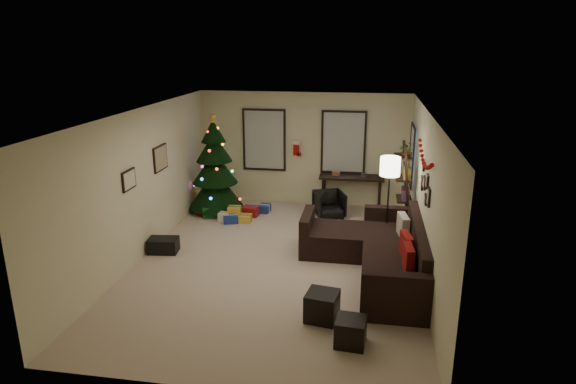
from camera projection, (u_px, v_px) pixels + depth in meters
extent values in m
plane|color=#C9B098|center=(277.00, 262.00, 9.00)|extent=(7.00, 7.00, 0.00)
plane|color=white|center=(276.00, 113.00, 8.21)|extent=(7.00, 7.00, 0.00)
plane|color=beige|center=(303.00, 149.00, 11.91)|extent=(5.00, 0.00, 5.00)
plane|color=beige|center=(217.00, 284.00, 5.30)|extent=(5.00, 0.00, 5.00)
plane|color=beige|center=(141.00, 184.00, 8.99)|extent=(0.00, 7.00, 7.00)
plane|color=beige|center=(425.00, 198.00, 8.21)|extent=(0.00, 7.00, 7.00)
cube|color=#728CB2|center=(264.00, 140.00, 11.97)|extent=(0.94, 0.02, 1.35)
cube|color=beige|center=(264.00, 140.00, 11.97)|extent=(0.94, 0.03, 1.35)
cube|color=#728CB2|center=(343.00, 142.00, 11.67)|extent=(0.94, 0.02, 1.35)
cube|color=beige|center=(343.00, 142.00, 11.67)|extent=(0.94, 0.03, 1.35)
cube|color=#728CB2|center=(412.00, 155.00, 10.58)|extent=(0.05, 0.27, 1.17)
cube|color=beige|center=(412.00, 155.00, 10.58)|extent=(0.05, 0.45, 1.17)
cylinder|color=black|center=(216.00, 205.00, 11.64)|extent=(0.09, 0.09, 0.28)
cone|color=black|center=(216.00, 188.00, 11.52)|extent=(1.26, 1.26, 0.88)
cone|color=black|center=(215.00, 167.00, 11.37)|extent=(1.04, 1.04, 0.74)
cone|color=black|center=(214.00, 147.00, 11.24)|extent=(0.82, 0.82, 0.65)
cone|color=black|center=(213.00, 131.00, 11.13)|extent=(0.56, 0.56, 0.51)
cylinder|color=maroon|center=(217.00, 210.00, 11.68)|extent=(1.02, 1.02, 0.04)
cube|color=maroon|center=(251.00, 211.00, 11.34)|extent=(0.35, 0.28, 0.22)
cube|color=gold|center=(235.00, 213.00, 11.10)|extent=(0.28, 0.25, 0.30)
cube|color=navy|center=(264.00, 208.00, 11.59)|extent=(0.25, 0.30, 0.18)
cube|color=#14591E|center=(209.00, 212.00, 11.24)|extent=(0.30, 0.22, 0.25)
cube|color=silver|center=(224.00, 217.00, 11.00)|extent=(0.22, 0.22, 0.20)
cube|color=maroon|center=(211.00, 205.00, 11.68)|extent=(0.26, 0.26, 0.28)
cube|color=gold|center=(242.00, 218.00, 10.99)|extent=(0.40, 0.30, 0.15)
cube|color=navy|center=(231.00, 219.00, 10.93)|extent=(0.32, 0.27, 0.17)
cube|color=black|center=(393.00, 263.00, 8.39)|extent=(1.02, 2.73, 0.48)
cube|color=black|center=(420.00, 239.00, 8.19)|extent=(0.20, 2.73, 0.46)
cube|color=black|center=(397.00, 298.00, 6.97)|extent=(1.02, 0.20, 0.75)
cube|color=black|center=(390.00, 225.00, 9.73)|extent=(1.02, 0.20, 0.75)
cube|color=black|center=(337.00, 240.00, 9.35)|extent=(0.97, 1.02, 0.48)
cube|color=black|center=(307.00, 232.00, 9.40)|extent=(0.18, 1.02, 0.75)
cube|color=maroon|center=(408.00, 260.00, 7.56)|extent=(0.16, 0.46, 0.45)
cube|color=maroon|center=(406.00, 248.00, 8.00)|extent=(0.20, 0.47, 0.46)
cube|color=beige|center=(403.00, 228.00, 8.90)|extent=(0.20, 0.48, 0.47)
cube|color=black|center=(322.00, 306.00, 7.09)|extent=(0.50, 0.50, 0.42)
cube|color=black|center=(351.00, 332.00, 6.51)|extent=(0.42, 0.42, 0.37)
cube|color=black|center=(352.00, 177.00, 11.62)|extent=(1.50, 0.53, 0.05)
cylinder|color=black|center=(323.00, 195.00, 11.64)|extent=(0.05, 0.05, 0.75)
cylinder|color=black|center=(324.00, 190.00, 12.05)|extent=(0.05, 0.05, 0.75)
cylinder|color=black|center=(380.00, 198.00, 11.44)|extent=(0.05, 0.05, 0.75)
cylinder|color=black|center=(379.00, 192.00, 11.84)|extent=(0.05, 0.05, 0.75)
imported|color=black|center=(329.00, 204.00, 11.22)|extent=(0.75, 0.72, 0.60)
cube|color=black|center=(407.00, 195.00, 9.61)|extent=(0.05, 0.05, 1.95)
cube|color=black|center=(406.00, 188.00, 10.10)|extent=(0.05, 0.05, 1.95)
cube|color=black|center=(403.00, 219.00, 10.04)|extent=(0.30, 0.54, 0.03)
cube|color=black|center=(404.00, 199.00, 9.91)|extent=(0.30, 0.54, 0.03)
cube|color=black|center=(406.00, 178.00, 9.78)|extent=(0.30, 0.54, 0.03)
cube|color=black|center=(407.00, 157.00, 9.66)|extent=(0.30, 0.54, 0.03)
imported|color=#4C4C4C|center=(408.00, 148.00, 9.78)|extent=(0.49, 0.44, 0.50)
cylinder|color=black|center=(385.00, 245.00, 9.70)|extent=(0.31, 0.31, 0.03)
cylinder|color=black|center=(388.00, 208.00, 9.48)|extent=(0.03, 0.03, 1.49)
cylinder|color=white|center=(390.00, 166.00, 9.24)|extent=(0.37, 0.37, 0.35)
cube|color=black|center=(160.00, 158.00, 9.72)|extent=(0.04, 0.60, 0.50)
cube|color=tan|center=(160.00, 158.00, 9.72)|extent=(0.01, 0.54, 0.45)
cube|color=black|center=(129.00, 180.00, 8.48)|extent=(0.04, 0.45, 0.35)
cube|color=beige|center=(129.00, 180.00, 8.48)|extent=(0.01, 0.41, 0.31)
cube|color=black|center=(429.00, 197.00, 7.59)|extent=(0.03, 0.22, 0.28)
cube|color=black|center=(427.00, 181.00, 7.88)|extent=(0.03, 0.18, 0.22)
cube|color=black|center=(426.00, 199.00, 7.97)|extent=(0.03, 0.20, 0.16)
cube|color=black|center=(424.00, 183.00, 8.24)|extent=(0.03, 0.26, 0.20)
cube|color=black|center=(422.00, 183.00, 8.60)|extent=(0.03, 0.18, 0.24)
cube|color=black|center=(423.00, 166.00, 8.52)|extent=(0.03, 0.16, 0.16)
cube|color=#990F0C|center=(296.00, 149.00, 11.75)|extent=(0.14, 0.04, 0.30)
cube|color=white|center=(296.00, 143.00, 11.70)|extent=(0.16, 0.05, 0.08)
cube|color=#990F0C|center=(299.00, 154.00, 11.77)|extent=(0.10, 0.04, 0.08)
cube|color=#990F0C|center=(311.00, 142.00, 11.92)|extent=(0.14, 0.04, 0.30)
cube|color=white|center=(312.00, 136.00, 11.87)|extent=(0.16, 0.05, 0.08)
cube|color=#990F0C|center=(314.00, 148.00, 11.94)|extent=(0.10, 0.04, 0.08)
cube|color=black|center=(163.00, 245.00, 9.38)|extent=(0.59, 0.43, 0.27)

